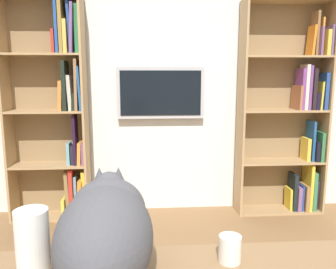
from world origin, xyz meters
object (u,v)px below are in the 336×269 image
cat (106,229)px  bookshelf_left (293,118)px  bookshelf_right (58,110)px  wall_mounted_tv (161,93)px  paper_towel_roll (33,242)px  coffee_mug (230,249)px

cat → bookshelf_left: bearing=-125.0°
bookshelf_left → bookshelf_right: 2.36m
bookshelf_left → bookshelf_right: bearing=0.1°
cat → wall_mounted_tv: bearing=-97.0°
paper_towel_roll → coffee_mug: bearing=-177.8°
cat → paper_towel_roll: (0.24, -0.03, -0.05)m
wall_mounted_tv → coffee_mug: (-0.13, 2.38, -0.42)m
bookshelf_right → coffee_mug: bookshelf_right is taller
bookshelf_left → paper_towel_roll: bearing=50.8°
bookshelf_right → wall_mounted_tv: size_ratio=2.45×
bookshelf_left → coffee_mug: bookshelf_left is taller
bookshelf_right → paper_towel_roll: size_ratio=9.72×
wall_mounted_tv → coffee_mug: 2.42m
bookshelf_right → coffee_mug: (-1.14, 2.29, -0.26)m
bookshelf_right → bookshelf_left: bearing=-179.9°
wall_mounted_tv → cat: bearing=83.0°
bookshelf_right → cat: bookshelf_right is taller
coffee_mug → bookshelf_left: bearing=-118.1°
bookshelf_right → cat: 2.46m
bookshelf_right → paper_towel_roll: 2.38m
wall_mounted_tv → cat: (0.30, 2.44, -0.31)m
coffee_mug → paper_towel_roll: bearing=2.2°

